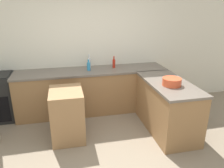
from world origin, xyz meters
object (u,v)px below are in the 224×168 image
(dish_soap_bottle, at_px, (89,66))
(hot_sauce_bottle, at_px, (114,63))
(island_table, at_px, (67,114))
(vinegar_bottle_clear, at_px, (89,63))
(mixing_bowl, at_px, (172,82))

(dish_soap_bottle, height_order, hot_sauce_bottle, hot_sauce_bottle)
(island_table, xyz_separation_m, vinegar_bottle_clear, (0.52, 1.06, 0.60))
(island_table, bearing_deg, mixing_bowl, -9.11)
(island_table, distance_m, mixing_bowl, 1.82)
(vinegar_bottle_clear, bearing_deg, dish_soap_bottle, -101.88)
(vinegar_bottle_clear, xyz_separation_m, dish_soap_bottle, (-0.03, -0.15, -0.03))
(vinegar_bottle_clear, height_order, dish_soap_bottle, vinegar_bottle_clear)
(island_table, relative_size, vinegar_bottle_clear, 2.87)
(island_table, xyz_separation_m, dish_soap_bottle, (0.49, 0.91, 0.57))
(vinegar_bottle_clear, xyz_separation_m, hot_sauce_bottle, (0.51, -0.07, -0.02))
(hot_sauce_bottle, bearing_deg, mixing_bowl, -61.71)
(vinegar_bottle_clear, bearing_deg, island_table, -116.11)
(mixing_bowl, height_order, vinegar_bottle_clear, vinegar_bottle_clear)
(island_table, xyz_separation_m, hot_sauce_bottle, (1.03, 0.99, 0.58))
(island_table, height_order, hot_sauce_bottle, hot_sauce_bottle)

